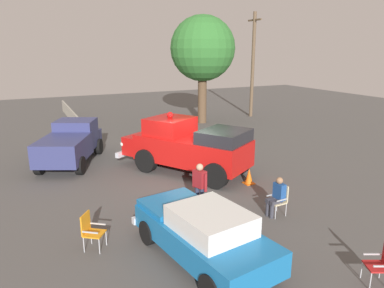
# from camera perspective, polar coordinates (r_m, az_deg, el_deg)

# --- Properties ---
(ground_plane) EXTENTS (60.00, 60.00, 0.00)m
(ground_plane) POSITION_cam_1_polar(r_m,az_deg,el_deg) (14.91, 0.01, -5.69)
(ground_plane) COLOR #514F4C
(vintage_fire_truck) EXTENTS (6.21, 4.94, 2.59)m
(vintage_fire_truck) POSITION_cam_1_polar(r_m,az_deg,el_deg) (15.47, -0.73, -0.26)
(vintage_fire_truck) COLOR black
(vintage_fire_truck) RESTS_ON ground
(classic_hot_rod) EXTENTS (4.59, 2.48, 1.46)m
(classic_hot_rod) POSITION_cam_1_polar(r_m,az_deg,el_deg) (9.39, 1.67, -13.78)
(classic_hot_rod) COLOR black
(classic_hot_rod) RESTS_ON ground
(parked_pickup) EXTENTS (5.11, 3.70, 1.90)m
(parked_pickup) POSITION_cam_1_polar(r_m,az_deg,el_deg) (17.70, -18.74, 0.20)
(parked_pickup) COLOR black
(parked_pickup) RESTS_ON ground
(lawn_chair_near_truck) EXTENTS (0.54, 0.52, 1.02)m
(lawn_chair_near_truck) POSITION_cam_1_polar(r_m,az_deg,el_deg) (12.06, 13.80, -8.27)
(lawn_chair_near_truck) COLOR #B7BABF
(lawn_chair_near_truck) RESTS_ON ground
(lawn_chair_by_car) EXTENTS (0.69, 0.69, 1.02)m
(lawn_chair_by_car) POSITION_cam_1_polar(r_m,az_deg,el_deg) (10.23, -15.94, -12.84)
(lawn_chair_by_car) COLOR #B7BABF
(lawn_chair_by_car) RESTS_ON ground
(lawn_chair_spare) EXTENTS (0.66, 0.66, 1.02)m
(lawn_chair_spare) POSITION_cam_1_polar(r_m,az_deg,el_deg) (9.58, 28.13, -16.14)
(lawn_chair_spare) COLOR #B7BABF
(lawn_chair_spare) RESTS_ON ground
(spectator_seated) EXTENTS (0.41, 0.55, 1.29)m
(spectator_seated) POSITION_cam_1_polar(r_m,az_deg,el_deg) (11.94, 13.36, -7.93)
(spectator_seated) COLOR #383842
(spectator_seated) RESTS_ON ground
(spectator_standing) EXTENTS (0.64, 0.38, 1.68)m
(spectator_standing) POSITION_cam_1_polar(r_m,az_deg,el_deg) (11.76, 1.23, -6.46)
(spectator_standing) COLOR #2D334C
(spectator_standing) RESTS_ON ground
(oak_tree_left) EXTENTS (4.53, 4.53, 7.54)m
(oak_tree_left) POSITION_cam_1_polar(r_m,az_deg,el_deg) (25.77, 1.70, 14.88)
(oak_tree_left) COLOR brown
(oak_tree_left) RESTS_ON ground
(utility_pole) EXTENTS (1.70, 0.26, 7.93)m
(utility_pole) POSITION_cam_1_polar(r_m,az_deg,el_deg) (28.74, 9.67, 12.49)
(utility_pole) COLOR brown
(utility_pole) RESTS_ON ground
(traffic_cone) EXTENTS (0.40, 0.40, 0.64)m
(traffic_cone) POSITION_cam_1_polar(r_m,az_deg,el_deg) (14.56, 9.06, -5.11)
(traffic_cone) COLOR orange
(traffic_cone) RESTS_ON ground
(background_fence) EXTENTS (10.72, 0.12, 0.90)m
(background_fence) POSITION_cam_1_polar(r_m,az_deg,el_deg) (28.00, -18.66, 4.30)
(background_fence) COLOR #A8A393
(background_fence) RESTS_ON ground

